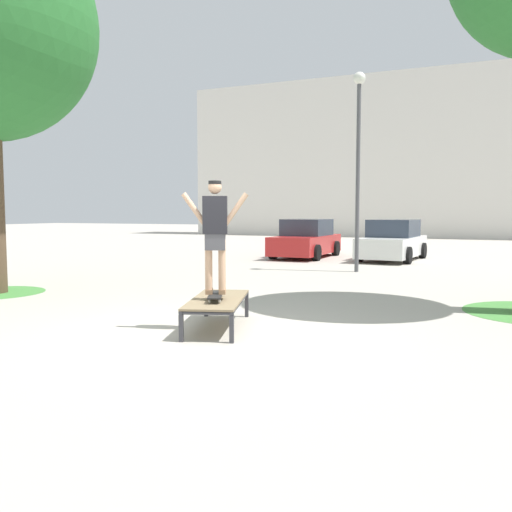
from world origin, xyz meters
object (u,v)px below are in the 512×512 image
(skate_box, at_px, (217,301))
(light_post, at_px, (358,142))
(skateboard, at_px, (216,295))
(skater, at_px, (215,229))
(car_red, at_px, (306,240))
(car_white, at_px, (393,241))

(skate_box, height_order, light_post, light_post)
(skateboard, xyz_separation_m, skater, (-0.00, 0.00, 0.99))
(skate_box, height_order, car_red, car_red)
(car_red, xyz_separation_m, light_post, (2.99, -4.34, 3.13))
(light_post, bearing_deg, skater, -91.11)
(skateboard, relative_size, car_red, 0.19)
(light_post, bearing_deg, skateboard, -91.11)
(skateboard, bearing_deg, skate_box, 107.90)
(skater, distance_m, light_post, 9.02)
(skater, distance_m, car_red, 13.39)
(skater, xyz_separation_m, light_post, (0.17, 8.73, 2.29))
(skateboard, distance_m, car_white, 13.21)
(car_white, distance_m, light_post, 5.47)
(skateboard, height_order, skater, skater)
(skate_box, xyz_separation_m, light_post, (0.22, 8.58, 3.41))
(light_post, bearing_deg, car_red, 124.54)
(skate_box, relative_size, light_post, 0.35)
(skate_box, relative_size, car_red, 0.48)
(skate_box, distance_m, skateboard, 0.20)
(skateboard, bearing_deg, skater, 114.03)
(skate_box, bearing_deg, skater, -72.17)
(light_post, bearing_deg, skate_box, -91.45)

